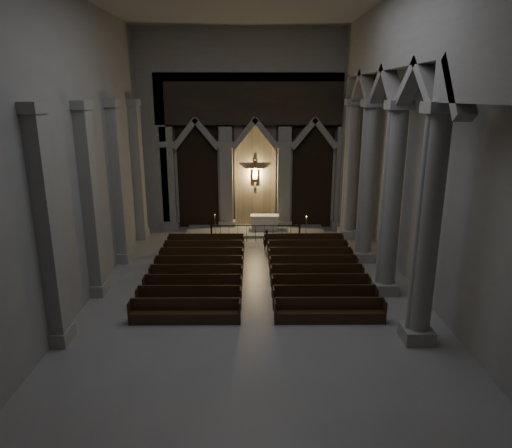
# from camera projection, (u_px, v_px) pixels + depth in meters

# --- Properties ---
(room) EXTENTS (24.00, 24.10, 12.00)m
(room) POSITION_uv_depth(u_px,v_px,m) (257.00, 113.00, 16.15)
(room) COLOR gray
(room) RESTS_ON ground
(sanctuary_wall) EXTENTS (14.00, 0.77, 12.00)m
(sanctuary_wall) POSITION_uv_depth(u_px,v_px,m) (255.00, 123.00, 27.51)
(sanctuary_wall) COLOR gray
(sanctuary_wall) RESTS_ON ground
(right_arcade) EXTENTS (1.00, 24.00, 12.00)m
(right_arcade) POSITION_uv_depth(u_px,v_px,m) (401.00, 106.00, 17.41)
(right_arcade) COLOR gray
(right_arcade) RESTS_ON ground
(left_pilasters) EXTENTS (0.60, 13.00, 8.03)m
(left_pilasters) POSITION_uv_depth(u_px,v_px,m) (106.00, 195.00, 20.46)
(left_pilasters) COLOR gray
(left_pilasters) RESTS_ON ground
(sanctuary_step) EXTENTS (8.50, 2.60, 0.15)m
(sanctuary_step) POSITION_uv_depth(u_px,v_px,m) (255.00, 231.00, 28.39)
(sanctuary_step) COLOR gray
(sanctuary_step) RESTS_ON ground
(altar) EXTENTS (1.78, 0.71, 0.91)m
(altar) POSITION_uv_depth(u_px,v_px,m) (265.00, 222.00, 28.38)
(altar) COLOR beige
(altar) RESTS_ON sanctuary_step
(altar_rail) EXTENTS (5.20, 0.09, 1.02)m
(altar_rail) POSITION_uv_depth(u_px,v_px,m) (255.00, 230.00, 26.37)
(altar_rail) COLOR black
(altar_rail) RESTS_ON ground
(candle_stand_left) EXTENTS (0.23, 0.23, 1.36)m
(candle_stand_left) POSITION_uv_depth(u_px,v_px,m) (215.00, 230.00, 27.52)
(candle_stand_left) COLOR #AA8B34
(candle_stand_left) RESTS_ON ground
(candle_stand_right) EXTENTS (0.22, 0.22, 1.28)m
(candle_stand_right) POSITION_uv_depth(u_px,v_px,m) (306.00, 231.00, 27.40)
(candle_stand_right) COLOR #AA8B34
(candle_stand_right) RESTS_ON ground
(pews) EXTENTS (9.55, 8.69, 0.92)m
(pews) POSITION_uv_depth(u_px,v_px,m) (256.00, 273.00, 21.00)
(pews) COLOR black
(pews) RESTS_ON ground
(worshipper) EXTENTS (0.48, 0.38, 1.15)m
(worshipper) POSITION_uv_depth(u_px,v_px,m) (267.00, 240.00, 24.94)
(worshipper) COLOR black
(worshipper) RESTS_ON ground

